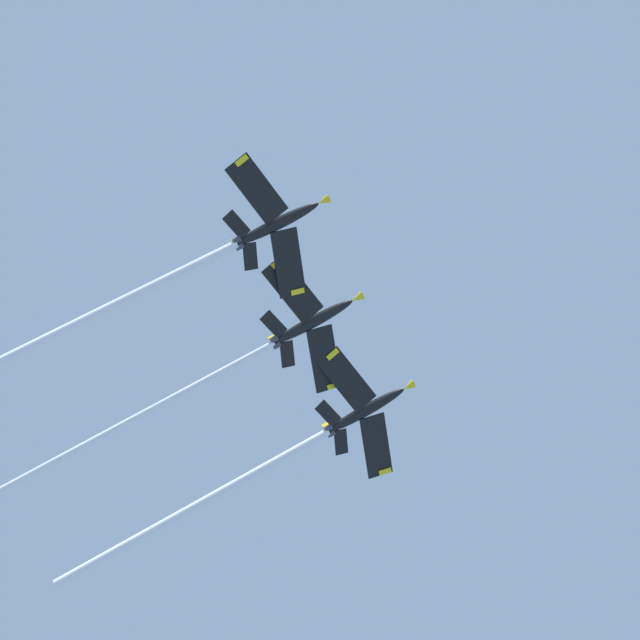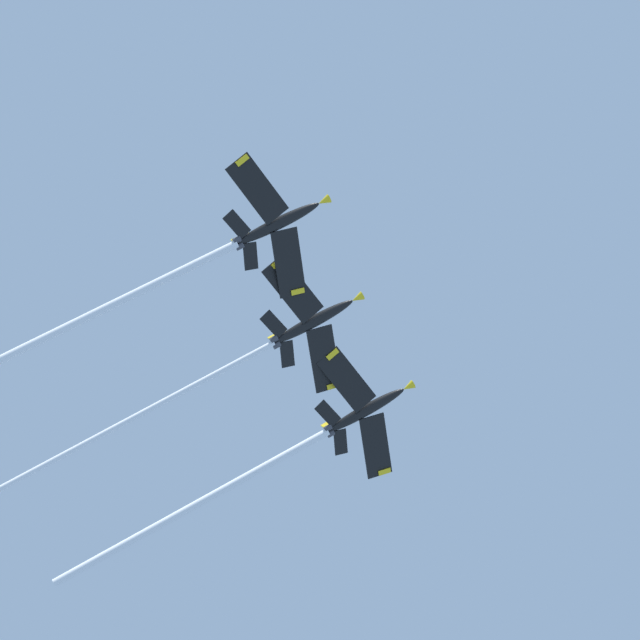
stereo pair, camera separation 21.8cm
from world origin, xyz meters
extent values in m
ellipsoid|color=black|center=(-29.77, 11.53, 172.32)|extent=(9.95, 8.79, 5.55)
cone|color=yellow|center=(-24.99, 15.58, 174.71)|extent=(2.24, 2.16, 1.69)
ellipsoid|color=black|center=(-28.43, 12.66, 173.63)|extent=(2.89, 2.66, 1.84)
cube|color=black|center=(-33.74, 15.11, 171.94)|extent=(9.31, 8.04, 1.47)
cube|color=yellow|center=(-36.64, 18.02, 171.95)|extent=(1.57, 1.81, 0.75)
cube|color=black|center=(-26.88, 7.02, 171.94)|extent=(7.07, 9.59, 1.47)
cube|color=yellow|center=(-24.47, 3.69, 171.95)|extent=(1.86, 1.39, 0.75)
cube|color=black|center=(-34.80, 10.24, 170.54)|extent=(3.98, 3.37, 0.79)
cube|color=black|center=(-31.85, 6.77, 170.54)|extent=(2.98, 3.99, 0.79)
cube|color=yellow|center=(-33.57, 8.30, 171.92)|extent=(2.59, 2.23, 3.47)
cylinder|color=#38383D|center=(-34.16, 8.39, 170.16)|extent=(1.45, 1.40, 1.10)
cylinder|color=#38383D|center=(-33.58, 7.70, 170.16)|extent=(1.45, 1.40, 1.10)
cylinder|color=white|center=(-48.50, -4.37, 162.83)|extent=(29.94, 25.62, 15.49)
ellipsoid|color=black|center=(-21.56, -0.65, 172.14)|extent=(9.98, 8.78, 5.48)
cone|color=yellow|center=(-16.76, 3.40, 174.49)|extent=(2.24, 2.16, 1.68)
ellipsoid|color=black|center=(-20.21, 0.48, 173.44)|extent=(2.89, 2.66, 1.82)
cube|color=black|center=(-25.52, 2.94, 171.77)|extent=(9.31, 8.06, 1.45)
cube|color=yellow|center=(-28.41, 5.86, 171.77)|extent=(1.58, 1.81, 0.74)
cube|color=black|center=(-18.68, -5.16, 171.77)|extent=(7.06, 9.60, 1.45)
cube|color=yellow|center=(-16.28, -8.50, 171.77)|extent=(1.86, 1.39, 0.74)
cube|color=black|center=(-26.61, -1.93, 170.39)|extent=(3.98, 3.38, 0.78)
cube|color=black|center=(-23.66, -5.42, 170.39)|extent=(2.97, 3.99, 0.78)
cube|color=yellow|center=(-25.37, -3.87, 171.77)|extent=(2.58, 2.22, 3.46)
cylinder|color=#38383D|center=(-25.97, -3.79, 170.01)|extent=(1.45, 1.40, 1.10)
cylinder|color=#38383D|center=(-25.39, -4.48, 170.01)|extent=(1.45, 1.40, 1.10)
cylinder|color=white|center=(-40.18, -16.38, 162.91)|extent=(29.42, 25.02, 14.79)
ellipsoid|color=black|center=(-11.61, -10.82, 171.99)|extent=(9.86, 8.94, 5.47)
cone|color=yellow|center=(-6.90, -6.68, 174.33)|extent=(2.23, 2.17, 1.68)
ellipsoid|color=black|center=(-10.29, -9.66, 173.29)|extent=(2.87, 2.69, 1.82)
cube|color=black|center=(-15.65, -7.31, 171.62)|extent=(9.36, 7.95, 1.45)
cube|color=yellow|center=(-18.60, -4.45, 171.62)|extent=(1.56, 1.82, 0.74)
cube|color=black|center=(-8.64, -15.27, 171.62)|extent=(7.19, 9.58, 1.45)
cube|color=yellow|center=(-6.18, -18.56, 171.62)|extent=(1.86, 1.42, 0.74)
cube|color=black|center=(-16.63, -12.20, 170.24)|extent=(3.99, 3.33, 0.78)
cube|color=black|center=(-13.62, -15.63, 170.24)|extent=(3.03, 4.00, 0.78)
cube|color=yellow|center=(-15.35, -14.11, 171.62)|extent=(2.54, 2.27, 3.46)
cylinder|color=#38383D|center=(-15.96, -14.05, 169.87)|extent=(1.44, 1.40, 1.10)
cylinder|color=#38383D|center=(-15.37, -14.72, 169.87)|extent=(1.44, 1.40, 1.10)
cylinder|color=white|center=(-29.49, -26.55, 162.99)|extent=(28.38, 25.15, 14.63)
camera|label=1|loc=(36.77, -29.45, 1.68)|focal=78.02mm
camera|label=2|loc=(36.67, -29.64, 1.68)|focal=78.02mm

